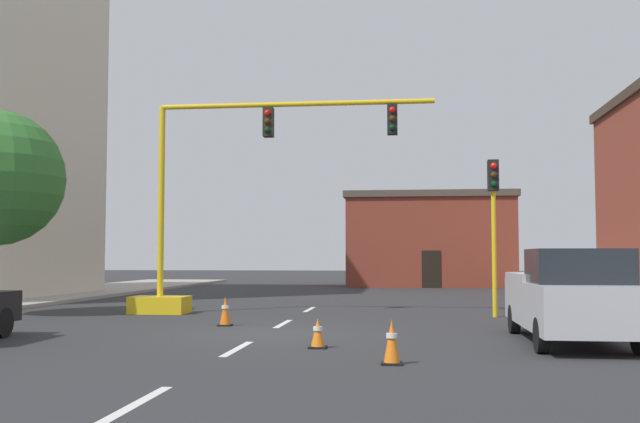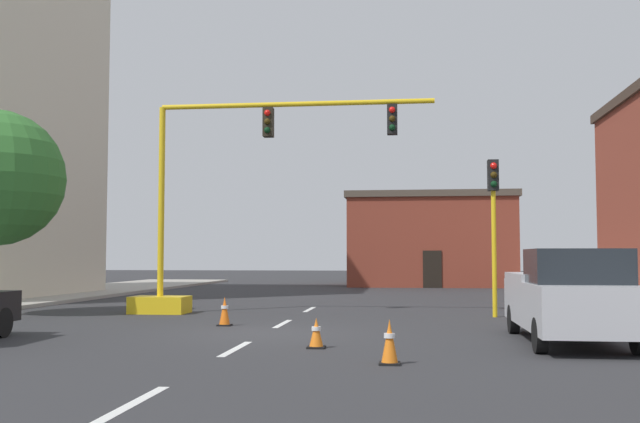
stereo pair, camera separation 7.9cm
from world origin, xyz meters
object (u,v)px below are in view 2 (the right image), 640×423
(pickup_truck_silver, at_px, (569,297))
(traffic_cone_roadside_c, at_px, (390,342))
(traffic_light_pole_right, at_px, (493,201))
(traffic_cone_roadside_b, at_px, (225,311))
(traffic_cone_roadside_a, at_px, (316,333))
(traffic_signal_gantry, at_px, (199,243))

(pickup_truck_silver, distance_m, traffic_cone_roadside_c, 5.15)
(traffic_light_pole_right, relative_size, traffic_cone_roadside_b, 6.20)
(traffic_cone_roadside_c, bearing_deg, traffic_cone_roadside_a, 126.29)
(traffic_cone_roadside_b, bearing_deg, traffic_signal_gantry, 115.24)
(traffic_light_pole_right, height_order, traffic_cone_roadside_c, traffic_light_pole_right)
(traffic_signal_gantry, bearing_deg, traffic_cone_roadside_b, -64.76)
(traffic_cone_roadside_a, height_order, traffic_cone_roadside_c, traffic_cone_roadside_c)
(traffic_signal_gantry, distance_m, pickup_truck_silver, 12.34)
(pickup_truck_silver, height_order, traffic_cone_roadside_b, pickup_truck_silver)
(pickup_truck_silver, xyz_separation_m, traffic_cone_roadside_a, (-5.22, -1.45, -0.68))
(traffic_signal_gantry, relative_size, traffic_light_pole_right, 2.04)
(traffic_cone_roadside_b, bearing_deg, traffic_light_pole_right, 26.27)
(traffic_signal_gantry, distance_m, traffic_light_pole_right, 9.42)
(traffic_cone_roadside_c, bearing_deg, traffic_cone_roadside_b, 124.84)
(traffic_light_pole_right, bearing_deg, traffic_signal_gantry, 178.28)
(traffic_cone_roadside_a, relative_size, traffic_cone_roadside_b, 0.78)
(traffic_cone_roadside_b, relative_size, traffic_cone_roadside_c, 1.01)
(traffic_cone_roadside_a, bearing_deg, traffic_cone_roadside_b, 124.15)
(traffic_signal_gantry, relative_size, traffic_cone_roadside_b, 12.64)
(pickup_truck_silver, bearing_deg, traffic_cone_roadside_b, 160.06)
(traffic_light_pole_right, xyz_separation_m, traffic_cone_roadside_a, (-4.45, -8.13, -3.23))
(traffic_cone_roadside_b, bearing_deg, pickup_truck_silver, -19.94)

